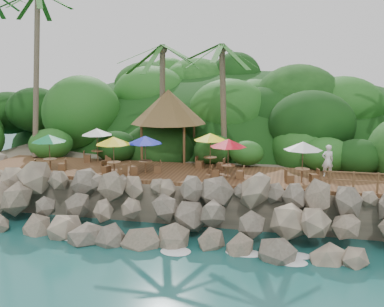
# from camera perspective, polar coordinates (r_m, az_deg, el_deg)

# --- Properties ---
(ground) EXTENTS (140.00, 140.00, 0.00)m
(ground) POSITION_cam_1_polar(r_m,az_deg,el_deg) (20.49, -3.89, -12.43)
(ground) COLOR #19514F
(ground) RESTS_ON ground
(land_base) EXTENTS (32.00, 25.20, 2.10)m
(land_base) POSITION_cam_1_polar(r_m,az_deg,el_deg) (35.17, 3.69, -0.86)
(land_base) COLOR gray
(land_base) RESTS_ON ground
(jungle_hill) EXTENTS (44.80, 28.00, 15.40)m
(jungle_hill) POSITION_cam_1_polar(r_m,az_deg,el_deg) (42.66, 5.32, -0.30)
(jungle_hill) COLOR #143811
(jungle_hill) RESTS_ON ground
(seawall) EXTENTS (29.00, 4.00, 2.30)m
(seawall) POSITION_cam_1_polar(r_m,az_deg,el_deg) (21.89, -2.39, -7.68)
(seawall) COLOR gray
(seawall) RESTS_ON ground
(terrace) EXTENTS (26.00, 5.00, 0.20)m
(terrace) POSITION_cam_1_polar(r_m,az_deg,el_deg) (25.34, 0.00, -2.67)
(terrace) COLOR brown
(terrace) RESTS_ON land_base
(jungle_foliage) EXTENTS (44.00, 16.00, 12.00)m
(jungle_foliage) POSITION_cam_1_polar(r_m,az_deg,el_deg) (34.44, 3.39, -2.89)
(jungle_foliage) COLOR #143811
(jungle_foliage) RESTS_ON ground
(foam_line) EXTENTS (25.20, 0.80, 0.06)m
(foam_line) POSITION_cam_1_polar(r_m,az_deg,el_deg) (20.75, -3.64, -12.04)
(foam_line) COLOR white
(foam_line) RESTS_ON ground
(palms) EXTENTS (35.55, 7.66, 12.48)m
(palms) POSITION_cam_1_polar(r_m,az_deg,el_deg) (27.56, 1.78, 18.17)
(palms) COLOR brown
(palms) RESTS_ON ground
(palapa) EXTENTS (4.97, 4.97, 4.60)m
(palapa) POSITION_cam_1_polar(r_m,az_deg,el_deg) (28.72, -3.09, 6.13)
(palapa) COLOR brown
(palapa) RESTS_ON ground
(dining_clusters) EXTENTS (21.92, 5.20, 2.17)m
(dining_clusters) POSITION_cam_1_polar(r_m,az_deg,el_deg) (24.35, 2.71, 1.33)
(dining_clusters) COLOR brown
(dining_clusters) RESTS_ON terrace
(waiter) EXTENTS (0.74, 0.59, 1.79)m
(waiter) POSITION_cam_1_polar(r_m,az_deg,el_deg) (25.19, 17.25, -0.91)
(waiter) COLOR white
(waiter) RESTS_ON terrace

